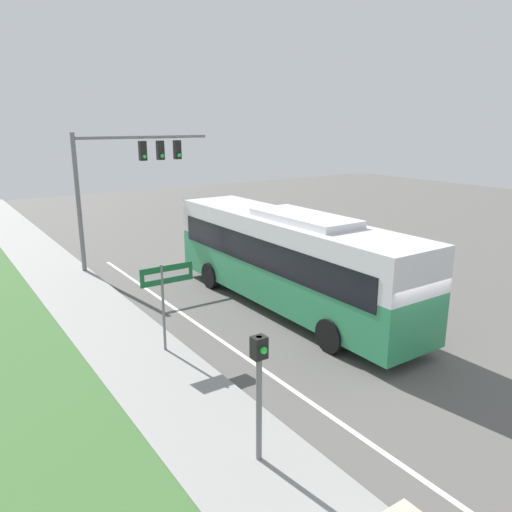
{
  "coord_description": "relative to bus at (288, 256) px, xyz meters",
  "views": [
    {
      "loc": [
        -10.88,
        -8.79,
        6.7
      ],
      "look_at": [
        -0.82,
        6.01,
        1.89
      ],
      "focal_mm": 35.0,
      "sensor_mm": 36.0,
      "label": 1
    }
  ],
  "objects": [
    {
      "name": "pedestrian_signal",
      "position": [
        -5.83,
        -6.64,
        -0.1
      ],
      "size": [
        0.28,
        0.34,
        2.79
      ],
      "color": "slate",
      "rests_on": "ground_plane"
    },
    {
      "name": "ground_plane",
      "position": [
        0.12,
        -5.0,
        -2.02
      ],
      "size": [
        80.0,
        80.0,
        0.0
      ],
      "primitive_type": "plane",
      "color": "#565451"
    },
    {
      "name": "grass_verge",
      "position": [
        -9.28,
        -5.0,
        -1.97
      ],
      "size": [
        3.6,
        80.0,
        0.1
      ],
      "color": "#3D6633",
      "rests_on": "ground_plane"
    },
    {
      "name": "street_sign",
      "position": [
        -5.2,
        -0.93,
        0.02
      ],
      "size": [
        1.64,
        0.08,
        2.76
      ],
      "color": "slate",
      "rests_on": "ground_plane"
    },
    {
      "name": "sidewalk",
      "position": [
        -6.08,
        -5.0,
        -1.96
      ],
      "size": [
        2.8,
        80.0,
        0.12
      ],
      "color": "gray",
      "rests_on": "ground_plane"
    },
    {
      "name": "lane_divider_near",
      "position": [
        -3.48,
        -5.0,
        -2.01
      ],
      "size": [
        0.14,
        30.0,
        0.01
      ],
      "color": "silver",
      "rests_on": "ground_plane"
    },
    {
      "name": "signal_gantry",
      "position": [
        -2.66,
        8.79,
        2.61
      ],
      "size": [
        6.52,
        0.41,
        6.28
      ],
      "color": "slate",
      "rests_on": "ground_plane"
    },
    {
      "name": "bus",
      "position": [
        0.0,
        0.0,
        0.0
      ],
      "size": [
        2.64,
        11.8,
        3.68
      ],
      "color": "#2D8956",
      "rests_on": "ground_plane"
    }
  ]
}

